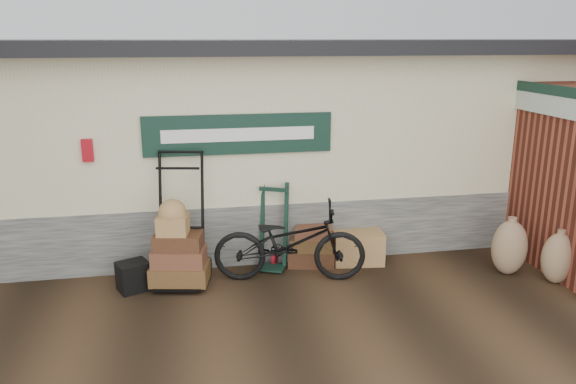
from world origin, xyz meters
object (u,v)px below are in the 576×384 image
at_px(porter_trolley, 180,218).
at_px(suitcase_stack, 311,245).
at_px(green_barrow, 273,226).
at_px(black_trunk, 133,276).
at_px(bicycle, 290,238).
at_px(wicker_hamper, 358,247).

distance_m(porter_trolley, suitcase_stack, 1.97).
distance_m(green_barrow, black_trunk, 2.03).
height_order(black_trunk, bicycle, bicycle).
distance_m(green_barrow, suitcase_stack, 0.65).
xyz_separation_m(wicker_hamper, bicycle, (-1.11, -0.43, 0.36)).
bearing_deg(black_trunk, porter_trolley, 14.02).
distance_m(porter_trolley, black_trunk, 0.98).
distance_m(black_trunk, bicycle, 2.13).
bearing_deg(black_trunk, green_barrow, 12.04).
xyz_separation_m(suitcase_stack, black_trunk, (-2.51, -0.41, -0.10)).
relative_size(suitcase_stack, wicker_hamper, 0.92).
height_order(wicker_hamper, bicycle, bicycle).
bearing_deg(porter_trolley, bicycle, 2.69).
relative_size(wicker_hamper, bicycle, 0.35).
height_order(porter_trolley, green_barrow, porter_trolley).
xyz_separation_m(suitcase_stack, bicycle, (-0.41, -0.47, 0.30)).
bearing_deg(suitcase_stack, porter_trolley, -172.25).
height_order(green_barrow, wicker_hamper, green_barrow).
bearing_deg(black_trunk, wicker_hamper, 6.64).
relative_size(green_barrow, suitcase_stack, 1.86).
bearing_deg(porter_trolley, suitcase_stack, 19.02).
bearing_deg(bicycle, suitcase_stack, -30.90).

